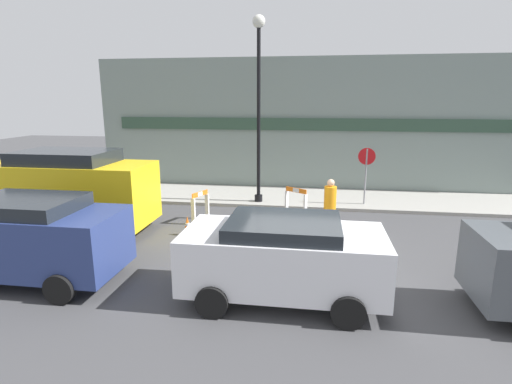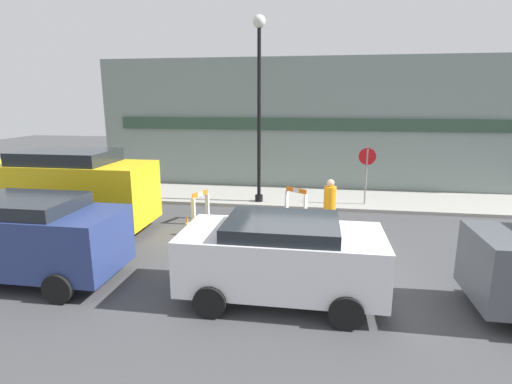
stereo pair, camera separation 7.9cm
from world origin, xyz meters
name	(u,v)px [view 1 (the left image)]	position (x,y,z in m)	size (l,w,h in m)	color
ground_plane	(295,259)	(0.00, 0.00, 0.00)	(60.00, 60.00, 0.00)	#424244
sidewalk_slab	(303,198)	(0.00, 6.07, 0.06)	(18.00, 3.14, 0.12)	#9E9B93
storefront_facade	(307,125)	(0.00, 7.71, 2.75)	(18.00, 0.22, 5.50)	gray
streetlamp_post	(259,88)	(-1.62, 5.04, 4.20)	(0.44, 0.44, 6.47)	black
stop_sign	(366,167)	(2.21, 5.23, 1.48)	(0.60, 0.08, 2.03)	gray
barricade_0	(247,230)	(-1.26, 0.47, 0.52)	(0.78, 0.20, 0.98)	white
barricade_1	(296,201)	(-0.17, 3.62, 0.53)	(0.76, 0.56, 0.98)	white
barricade_2	(200,206)	(-3.14, 2.63, 0.52)	(0.41, 0.76, 0.98)	white
traffic_cone_0	(322,218)	(0.68, 2.76, 0.26)	(0.30, 0.30, 0.54)	black
traffic_cone_1	(314,225)	(0.44, 2.08, 0.23)	(0.30, 0.30, 0.48)	black
traffic_cone_2	(293,226)	(-0.14, 1.72, 0.30)	(0.30, 0.30, 0.63)	black
traffic_cone_3	(187,226)	(-3.14, 1.31, 0.28)	(0.30, 0.30, 0.58)	black
person_worker	(330,206)	(0.86, 1.81, 0.89)	(0.40, 0.40, 1.66)	#33333D
parked_car_0	(28,235)	(-5.53, -1.98, 1.02)	(3.95, 1.91, 1.82)	navy
parked_car_1	(283,254)	(-0.12, -1.98, 0.92)	(3.83, 2.00, 1.61)	silver
work_van	(69,188)	(-6.69, 1.26, 1.30)	(4.85, 2.10, 2.38)	yellow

